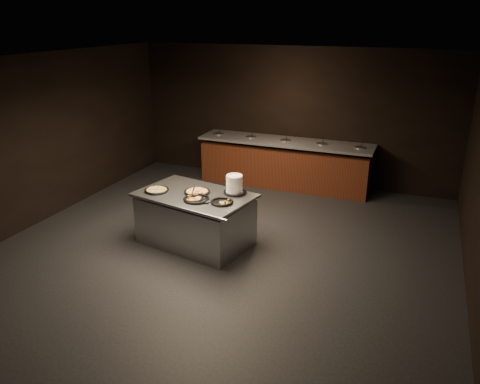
{
  "coord_description": "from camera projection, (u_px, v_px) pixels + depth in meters",
  "views": [
    {
      "loc": [
        2.7,
        -5.7,
        3.47
      ],
      "look_at": [
        0.29,
        0.3,
        1.03
      ],
      "focal_mm": 35.0,
      "sensor_mm": 36.0,
      "label": 1
    }
  ],
  "objects": [
    {
      "name": "room",
      "position": [
        213.0,
        168.0,
        6.6
      ],
      "size": [
        7.02,
        8.02,
        2.92
      ],
      "color": "black",
      "rests_on": "ground"
    },
    {
      "name": "salad_bar",
      "position": [
        284.0,
        166.0,
        10.05
      ],
      "size": [
        3.7,
        0.83,
        1.18
      ],
      "color": "#552B14",
      "rests_on": "ground"
    },
    {
      "name": "serving_counter",
      "position": [
        195.0,
        220.0,
        7.5
      ],
      "size": [
        1.95,
        1.47,
        0.85
      ],
      "rotation": [
        0.0,
        0.0,
        -0.19
      ],
      "color": "#AAACB1",
      "rests_on": "ground"
    },
    {
      "name": "plate_stack",
      "position": [
        234.0,
        185.0,
        7.3
      ],
      "size": [
        0.26,
        0.26,
        0.3
      ],
      "primitive_type": "cylinder",
      "color": "white",
      "rests_on": "serving_counter"
    },
    {
      "name": "pan_veggie_whole",
      "position": [
        157.0,
        190.0,
        7.45
      ],
      "size": [
        0.39,
        0.39,
        0.04
      ],
      "rotation": [
        0.0,
        0.0,
        0.31
      ],
      "color": "black",
      "rests_on": "serving_counter"
    },
    {
      "name": "pan_cheese_whole",
      "position": [
        197.0,
        192.0,
        7.38
      ],
      "size": [
        0.41,
        0.41,
        0.04
      ],
      "rotation": [
        0.0,
        0.0,
        -0.25
      ],
      "color": "black",
      "rests_on": "serving_counter"
    },
    {
      "name": "pan_cheese_slices_a",
      "position": [
        235.0,
        192.0,
        7.37
      ],
      "size": [
        0.37,
        0.37,
        0.04
      ],
      "rotation": [
        0.0,
        0.0,
        0.58
      ],
      "color": "black",
      "rests_on": "serving_counter"
    },
    {
      "name": "pan_cheese_slices_b",
      "position": [
        196.0,
        199.0,
        7.09
      ],
      "size": [
        0.4,
        0.4,
        0.04
      ],
      "rotation": [
        0.0,
        0.0,
        1.88
      ],
      "color": "black",
      "rests_on": "serving_counter"
    },
    {
      "name": "pan_veggie_slices",
      "position": [
        222.0,
        202.0,
        6.98
      ],
      "size": [
        0.35,
        0.35,
        0.04
      ],
      "rotation": [
        0.0,
        0.0,
        -0.59
      ],
      "color": "black",
      "rests_on": "serving_counter"
    },
    {
      "name": "server_left",
      "position": [
        194.0,
        191.0,
        7.24
      ],
      "size": [
        0.14,
        0.33,
        0.16
      ],
      "rotation": [
        0.0,
        0.0,
        1.86
      ],
      "color": "#AAACB1",
      "rests_on": "serving_counter"
    },
    {
      "name": "server_right",
      "position": [
        200.0,
        197.0,
        7.02
      ],
      "size": [
        0.3,
        0.09,
        0.14
      ],
      "rotation": [
        0.0,
        0.0,
        -0.11
      ],
      "color": "#AAACB1",
      "rests_on": "serving_counter"
    }
  ]
}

